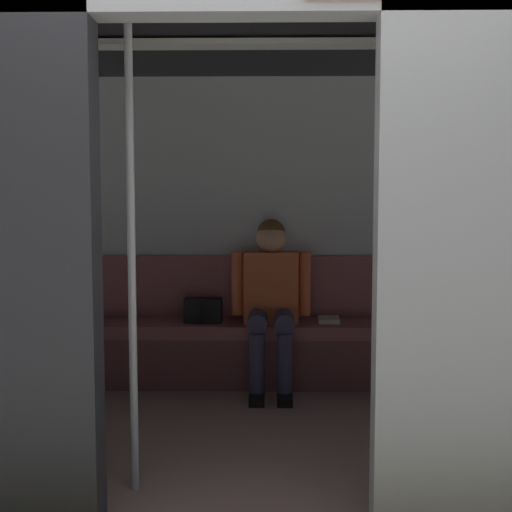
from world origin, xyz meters
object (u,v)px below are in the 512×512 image
object	(u,v)px
person_seated	(271,293)
book	(329,320)
bench_seat	(250,338)
handbag	(203,310)
grab_pole_door	(131,251)
train_car	(230,161)

from	to	relation	value
person_seated	book	bearing A→B (deg)	-163.67
bench_seat	person_seated	bearing A→B (deg)	160.59
handbag	grab_pole_door	size ratio (longest dim) A/B	0.12
bench_seat	grab_pole_door	size ratio (longest dim) A/B	1.14
grab_pole_door	bench_seat	bearing A→B (deg)	-105.47
handbag	book	distance (m)	0.89
handbag	grab_pole_door	distance (m)	1.84
handbag	train_car	bearing A→B (deg)	104.34
train_car	grab_pole_door	distance (m)	0.97
book	grab_pole_door	size ratio (longest dim) A/B	0.10
bench_seat	book	bearing A→B (deg)	-173.14
handbag	bench_seat	bearing A→B (deg)	175.39
bench_seat	person_seated	distance (m)	0.36
train_car	person_seated	distance (m)	1.25
bench_seat	handbag	xyz separation A→B (m)	(0.33, -0.03, 0.19)
train_car	bench_seat	bearing A→B (deg)	-94.95
train_car	handbag	size ratio (longest dim) A/B	24.62
train_car	handbag	bearing A→B (deg)	-75.66
book	grab_pole_door	distance (m)	2.16
person_seated	handbag	distance (m)	0.50
grab_pole_door	train_car	bearing A→B (deg)	-116.84
bench_seat	book	world-z (taller)	book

